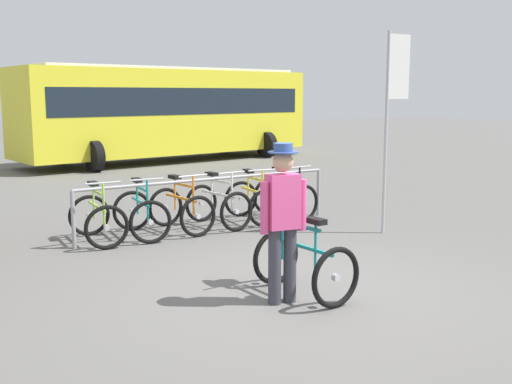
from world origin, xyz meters
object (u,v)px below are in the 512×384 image
(racked_bike_white, at_px, (218,205))
(banner_flag, at_px, (394,94))
(racked_bike_teal, at_px, (141,214))
(racked_bike_black, at_px, (285,197))
(racked_bike_lime, at_px, (98,219))
(bus_distant, at_px, (168,109))
(racked_bike_orange, at_px, (181,209))
(racked_bike_yellow, at_px, (253,201))
(featured_bicycle, at_px, (297,251))
(person_with_featured_bike, at_px, (283,217))

(racked_bike_white, height_order, banner_flag, banner_flag)
(racked_bike_teal, xyz_separation_m, racked_bike_black, (2.79, 0.28, 0.00))
(racked_bike_lime, distance_m, bus_distant, 11.67)
(racked_bike_orange, relative_size, racked_bike_black, 1.00)
(racked_bike_teal, distance_m, racked_bike_white, 1.40)
(racked_bike_yellow, height_order, banner_flag, banner_flag)
(racked_bike_yellow, relative_size, featured_bicycle, 0.92)
(racked_bike_lime, xyz_separation_m, bus_distant, (4.92, 10.49, 1.37))
(featured_bicycle, height_order, banner_flag, banner_flag)
(person_with_featured_bike, bearing_deg, bus_distant, 74.88)
(racked_bike_lime, height_order, bus_distant, bus_distant)
(racked_bike_lime, xyz_separation_m, featured_bicycle, (1.42, -3.44, 0.12))
(racked_bike_orange, height_order, banner_flag, banner_flag)
(racked_bike_yellow, distance_m, racked_bike_black, 0.70)
(racked_bike_teal, relative_size, racked_bike_black, 0.95)
(bus_distant, bearing_deg, racked_bike_white, -105.39)
(racked_bike_lime, bearing_deg, racked_bike_teal, 5.65)
(racked_bike_teal, relative_size, featured_bicycle, 0.91)
(racked_bike_teal, height_order, featured_bicycle, featured_bicycle)
(racked_bike_orange, relative_size, racked_bike_yellow, 1.04)
(racked_bike_black, bearing_deg, person_with_featured_bike, -120.79)
(racked_bike_yellow, height_order, bus_distant, bus_distant)
(racked_bike_teal, height_order, bus_distant, bus_distant)
(featured_bicycle, bearing_deg, banner_flag, 33.27)
(racked_bike_lime, bearing_deg, racked_bike_white, 5.65)
(racked_bike_white, xyz_separation_m, person_with_featured_bike, (-0.99, -3.87, 0.58))
(racked_bike_lime, distance_m, racked_bike_white, 2.10)
(racked_bike_teal, bearing_deg, racked_bike_black, 5.65)
(racked_bike_white, distance_m, racked_bike_yellow, 0.70)
(featured_bicycle, bearing_deg, racked_bike_lime, 112.41)
(racked_bike_orange, height_order, featured_bicycle, featured_bicycle)
(racked_bike_white, bearing_deg, racked_bike_lime, -174.35)
(banner_flag, bearing_deg, racked_bike_lime, 161.08)
(racked_bike_lime, distance_m, racked_bike_orange, 1.40)
(racked_bike_lime, height_order, banner_flag, banner_flag)
(racked_bike_white, bearing_deg, banner_flag, -36.77)
(racked_bike_black, height_order, person_with_featured_bike, person_with_featured_bike)
(racked_bike_teal, relative_size, racked_bike_yellow, 0.99)
(racked_bike_teal, height_order, racked_bike_white, same)
(racked_bike_teal, xyz_separation_m, banner_flag, (3.68, -1.57, 1.86))
(racked_bike_orange, bearing_deg, racked_bike_lime, -174.35)
(racked_bike_orange, height_order, racked_bike_white, same)
(racked_bike_yellow, bearing_deg, racked_bike_lime, -174.35)
(racked_bike_orange, distance_m, banner_flag, 3.88)
(bus_distant, distance_m, banner_flag, 12.01)
(racked_bike_teal, bearing_deg, racked_bike_yellow, 5.65)
(racked_bike_orange, height_order, bus_distant, bus_distant)
(racked_bike_orange, xyz_separation_m, person_with_featured_bike, (-0.30, -3.80, 0.58))
(racked_bike_orange, bearing_deg, racked_bike_teal, -174.35)
(racked_bike_lime, distance_m, banner_flag, 4.98)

